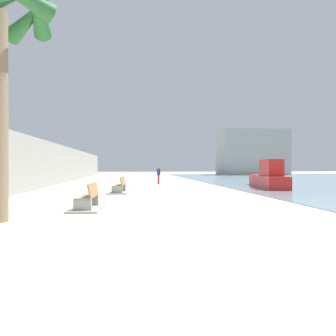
% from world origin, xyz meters
% --- Properties ---
extents(ground_plane, '(120.00, 120.00, 0.00)m').
position_xyz_m(ground_plane, '(0.00, 18.00, 0.00)').
color(ground_plane, beige).
extents(seawall, '(0.80, 64.00, 3.48)m').
position_xyz_m(seawall, '(-7.50, 18.00, 1.74)').
color(seawall, gray).
rests_on(seawall, ground).
extents(bench_near, '(1.22, 2.16, 0.98)m').
position_xyz_m(bench_near, '(-2.51, 3.79, 0.23)').
color(bench_near, gray).
rests_on(bench_near, ground).
extents(bench_far, '(1.33, 2.21, 0.98)m').
position_xyz_m(bench_far, '(-1.61, 10.60, 0.23)').
color(bench_far, gray).
rests_on(bench_far, ground).
extents(person_walking, '(0.31, 0.48, 1.60)m').
position_xyz_m(person_walking, '(1.48, 19.35, 0.92)').
color(person_walking, '#B22D33').
rests_on(person_walking, ground).
extents(boat_distant, '(2.86, 7.20, 2.02)m').
position_xyz_m(boat_distant, '(9.06, 13.72, 0.77)').
color(boat_distant, red).
rests_on(boat_distant, water_bay).
extents(harbor_building, '(12.00, 6.00, 8.12)m').
position_xyz_m(harbor_building, '(20.99, 46.00, 4.06)').
color(harbor_building, '#9E9E99').
rests_on(harbor_building, ground).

